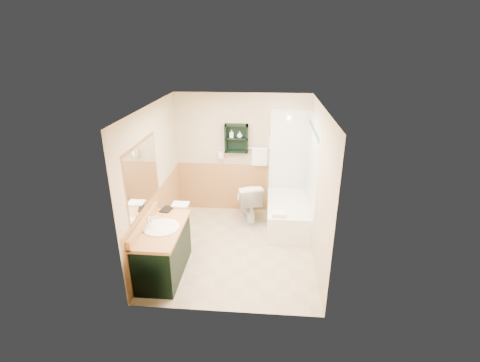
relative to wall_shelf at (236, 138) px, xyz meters
name	(u,v)px	position (x,y,z in m)	size (l,w,h in m)	color
floor	(235,248)	(0.10, -1.41, -1.55)	(3.00, 3.00, 0.00)	#C1AD8D
back_wall	(242,154)	(0.10, 0.11, -0.35)	(2.60, 0.04, 2.40)	beige
left_wall	(153,181)	(-1.22, -1.41, -0.35)	(0.04, 3.00, 2.40)	beige
right_wall	(319,186)	(1.42, -1.41, -0.35)	(0.04, 3.00, 2.40)	beige
ceiling	(234,106)	(0.10, -1.41, 0.87)	(2.60, 3.00, 0.04)	white
wainscot_left	(159,219)	(-1.19, -1.41, -1.05)	(2.98, 2.98, 1.00)	tan
wainscot_back	(242,187)	(0.10, 0.08, -1.05)	(2.58, 2.58, 1.00)	tan
mirror_frame	(142,176)	(-1.17, -1.96, -0.05)	(1.30, 1.30, 1.00)	brown
mirror_glass	(143,176)	(-1.17, -1.96, -0.05)	(1.20, 1.20, 0.90)	white
tile_right	(311,177)	(1.38, -0.66, -0.50)	(1.50, 1.50, 2.10)	white
tile_back	(294,163)	(1.13, 0.07, -0.50)	(0.95, 0.95, 2.10)	white
tile_accent	(314,130)	(1.37, -0.66, 0.35)	(1.50, 1.50, 0.10)	#12412B
wall_shelf	(236,138)	(0.00, 0.00, 0.00)	(0.45, 0.15, 0.55)	black
hair_dryer	(221,155)	(-0.30, 0.02, -0.35)	(0.10, 0.24, 0.18)	white
towel_bar	(260,148)	(0.45, 0.04, -0.20)	(0.40, 0.06, 0.40)	white
curtain_rod	(270,123)	(0.63, -0.66, 0.45)	(0.03, 0.03, 1.60)	silver
shower_curtain	(268,167)	(0.63, -0.48, -0.40)	(1.05, 1.05, 1.70)	#BEB58F
vanity	(164,251)	(-0.89, -2.16, -1.16)	(0.59, 1.22, 0.78)	black
bathtub	(288,213)	(1.03, -0.54, -1.29)	(0.77, 1.50, 0.51)	white
toilet	(247,201)	(0.25, -0.36, -1.15)	(0.45, 0.81, 0.79)	white
counter_towel	(180,205)	(-0.79, -1.43, -0.75)	(0.27, 0.21, 0.04)	white
vanity_book	(161,203)	(-1.06, -1.57, -0.66)	(0.17, 0.02, 0.22)	black
tub_towel	(279,214)	(0.83, -1.15, -1.00)	(0.23, 0.19, 0.07)	white
soap_bottle_a	(232,136)	(-0.09, -0.01, 0.05)	(0.07, 0.15, 0.07)	white
soap_bottle_b	(240,135)	(0.06, -0.01, 0.06)	(0.10, 0.13, 0.10)	white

